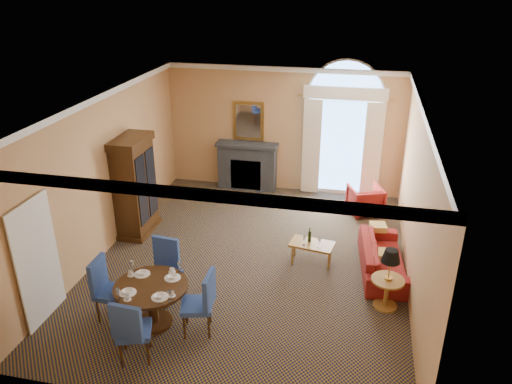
% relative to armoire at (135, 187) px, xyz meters
% --- Properties ---
extents(ground, '(7.50, 7.50, 0.00)m').
position_rel_armoire_xyz_m(ground, '(2.72, -0.72, -1.05)').
color(ground, black).
rests_on(ground, ground).
extents(room_envelope, '(6.04, 7.52, 3.45)m').
position_rel_armoire_xyz_m(room_envelope, '(2.69, -0.05, 1.46)').
color(room_envelope, tan).
rests_on(room_envelope, ground).
extents(armoire, '(0.63, 1.11, 2.18)m').
position_rel_armoire_xyz_m(armoire, '(0.00, 0.00, 0.00)').
color(armoire, black).
rests_on(armoire, ground).
extents(dining_table, '(1.19, 1.19, 0.95)m').
position_rel_armoire_xyz_m(dining_table, '(1.60, -2.93, -0.49)').
color(dining_table, black).
rests_on(dining_table, ground).
extents(dining_chair_north, '(0.63, 0.63, 1.10)m').
position_rel_armoire_xyz_m(dining_chair_north, '(1.51, -2.12, -0.42)').
color(dining_chair_north, navy).
rests_on(dining_chair_north, ground).
extents(dining_chair_south, '(0.62, 0.62, 1.10)m').
position_rel_armoire_xyz_m(dining_chair_south, '(1.66, -3.82, -0.42)').
color(dining_chair_south, navy).
rests_on(dining_chair_south, ground).
extents(dining_chair_east, '(0.60, 0.60, 1.10)m').
position_rel_armoire_xyz_m(dining_chair_east, '(2.46, -2.94, -0.42)').
color(dining_chair_east, navy).
rests_on(dining_chair_east, ground).
extents(dining_chair_west, '(0.52, 0.52, 1.10)m').
position_rel_armoire_xyz_m(dining_chair_west, '(0.79, -2.92, -0.42)').
color(dining_chair_west, navy).
rests_on(dining_chair_west, ground).
extents(sofa, '(0.97, 2.07, 0.59)m').
position_rel_armoire_xyz_m(sofa, '(5.27, -0.50, -0.76)').
color(sofa, maroon).
rests_on(sofa, ground).
extents(armchair, '(0.96, 0.97, 0.69)m').
position_rel_armoire_xyz_m(armchair, '(4.89, 1.97, -0.71)').
color(armchair, maroon).
rests_on(armchair, ground).
extents(coffee_table, '(0.91, 0.60, 0.74)m').
position_rel_armoire_xyz_m(coffee_table, '(3.90, -0.50, -0.65)').
color(coffee_table, '#A87532').
rests_on(coffee_table, ground).
extents(side_table, '(0.56, 0.56, 1.11)m').
position_rel_armoire_xyz_m(side_table, '(5.32, -1.65, -0.35)').
color(side_table, '#A87532').
rests_on(side_table, ground).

